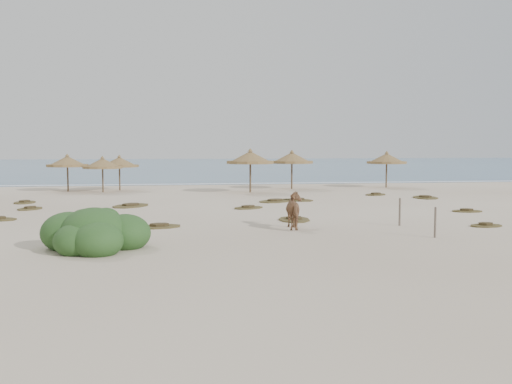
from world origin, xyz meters
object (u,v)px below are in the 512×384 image
Objects in this scene: bush at (95,234)px; horse at (296,211)px; palapa_0 at (67,162)px; palapa_1 at (102,164)px.

horse is at bearing 26.29° from bush.
palapa_0 reaches higher than horse.
bush is (-7.56, -3.73, -0.22)m from horse.
palapa_1 is (2.67, -1.08, -0.12)m from palapa_0.
bush is at bearing 26.76° from horse.
palapa_1 reaches higher than bush.
palapa_1 is at bearing -22.00° from palapa_0.
palapa_0 is 1.00× the size of palapa_1.
palapa_0 is at bearing 101.77° from bush.
palapa_0 is 1.80× the size of horse.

